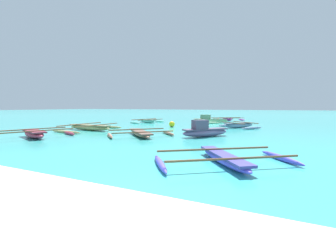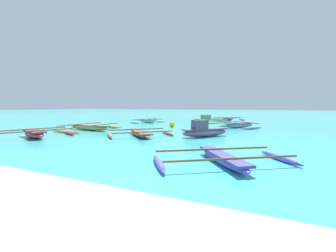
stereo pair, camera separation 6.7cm
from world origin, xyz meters
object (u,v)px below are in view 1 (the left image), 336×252
(moored_boat_2, at_px, (209,120))
(moored_boat_4, at_px, (89,127))
(moored_boat_3, at_px, (224,158))
(moored_boat_5, at_px, (34,134))
(moored_boat_7, at_px, (148,121))
(moored_boat_0, at_px, (140,133))
(moored_boat_8, at_px, (239,125))
(mooring_buoy_0, at_px, (172,124))
(moored_boat_1, at_px, (227,119))
(moored_boat_6, at_px, (204,131))

(moored_boat_2, relative_size, moored_boat_4, 0.88)
(moored_boat_3, xyz_separation_m, moored_boat_5, (-11.48, 1.31, 0.07))
(moored_boat_3, bearing_deg, moored_boat_2, 160.38)
(moored_boat_2, bearing_deg, moored_boat_7, -159.73)
(moored_boat_2, distance_m, moored_boat_7, 7.08)
(moored_boat_0, relative_size, moored_boat_7, 1.06)
(moored_boat_3, bearing_deg, moored_boat_8, 149.72)
(moored_boat_3, distance_m, mooring_buoy_0, 13.13)
(moored_boat_1, bearing_deg, moored_boat_4, -60.89)
(moored_boat_0, bearing_deg, mooring_buoy_0, 140.51)
(moored_boat_0, relative_size, moored_boat_1, 0.98)
(moored_boat_6, xyz_separation_m, mooring_buoy_0, (-4.48, 5.12, -0.11))
(moored_boat_2, height_order, moored_boat_8, moored_boat_2)
(moored_boat_2, distance_m, moored_boat_5, 17.84)
(moored_boat_0, relative_size, moored_boat_4, 0.95)
(moored_boat_3, bearing_deg, moored_boat_0, -163.16)
(moored_boat_1, xyz_separation_m, moored_boat_7, (-7.44, -7.95, 0.01))
(moored_boat_3, relative_size, moored_boat_7, 1.16)
(moored_boat_6, bearing_deg, moored_boat_7, 86.97)
(moored_boat_6, bearing_deg, moored_boat_1, 46.29)
(moored_boat_3, height_order, mooring_buoy_0, mooring_buoy_0)
(moored_boat_1, height_order, moored_boat_5, moored_boat_5)
(moored_boat_4, distance_m, moored_boat_7, 8.84)
(moored_boat_6, bearing_deg, moored_boat_2, 53.85)
(moored_boat_4, xyz_separation_m, mooring_buoy_0, (4.74, 5.29, 0.04))
(moored_boat_1, relative_size, moored_boat_5, 0.97)
(moored_boat_1, distance_m, moored_boat_3, 23.06)
(moored_boat_1, bearing_deg, moored_boat_0, -43.55)
(moored_boat_1, distance_m, moored_boat_6, 16.70)
(moored_boat_8, bearing_deg, moored_boat_5, 177.67)
(mooring_buoy_0, bearing_deg, moored_boat_6, -48.81)
(moored_boat_3, relative_size, moored_boat_5, 1.04)
(moored_boat_8, bearing_deg, moored_boat_3, -135.75)
(moored_boat_4, relative_size, moored_boat_8, 1.21)
(moored_boat_4, height_order, moored_boat_8, same)
(moored_boat_1, distance_m, moored_boat_2, 4.84)
(moored_boat_4, bearing_deg, moored_boat_8, 36.98)
(moored_boat_3, distance_m, moored_boat_5, 11.55)
(moored_boat_3, distance_m, moored_boat_6, 6.53)
(moored_boat_7, xyz_separation_m, moored_boat_8, (10.24, -1.73, 0.02))
(moored_boat_7, bearing_deg, moored_boat_5, -69.09)
(moored_boat_1, distance_m, mooring_buoy_0, 11.85)
(moored_boat_8, bearing_deg, moored_boat_6, -150.54)
(moored_boat_2, distance_m, mooring_buoy_0, 7.00)
(moored_boat_6, relative_size, moored_boat_8, 0.75)
(moored_boat_4, bearing_deg, moored_boat_6, 3.58)
(moored_boat_0, bearing_deg, moored_boat_1, 127.81)
(moored_boat_4, distance_m, moored_boat_6, 9.22)
(moored_boat_2, distance_m, moored_boat_3, 18.73)
(moored_boat_2, distance_m, moored_boat_6, 12.25)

